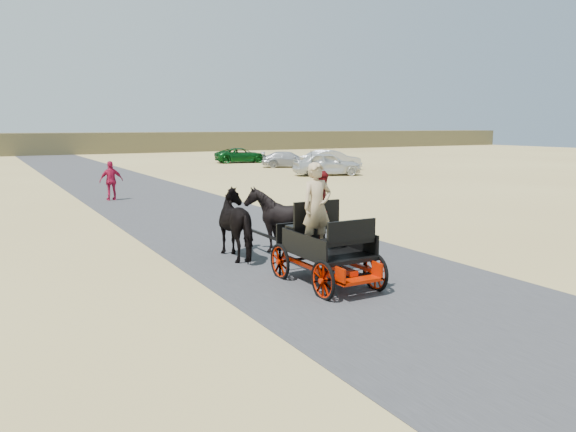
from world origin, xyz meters
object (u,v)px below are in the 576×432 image
car_a (327,164)px  car_d (242,155)px  car_c (288,159)px  carriage (326,267)px  car_b (331,160)px  horse_left (241,224)px  horse_right (280,220)px  pedestrian (111,181)px

car_a → car_d: car_a is taller
car_d → car_c: bearing=-163.2°
carriage → car_b: (16.65, 24.86, 0.37)m
carriage → car_c: size_ratio=0.57×
horse_left → horse_right: horse_right is taller
carriage → horse_left: (-0.55, 3.00, 0.49)m
horse_left → pedestrian: bearing=-88.0°
pedestrian → horse_left: bearing=89.4°
carriage → horse_left: 3.09m
car_b → car_d: bearing=15.5°
carriage → horse_left: size_ratio=1.20×
horse_left → car_a: size_ratio=0.45×
horse_left → horse_right: size_ratio=1.18×
pedestrian → car_b: (17.65, 9.27, -0.13)m
car_b → car_c: car_b is taller
horse_left → carriage: bearing=100.4°
horse_right → carriage: bearing=79.6°
pedestrian → car_a: bearing=-161.6°
carriage → car_d: (14.44, 35.69, 0.28)m
horse_right → car_c: 29.79m
car_b → carriage: bearing=150.1°
car_b → car_a: bearing=146.9°
car_b → car_c: bearing=22.3°
horse_right → car_d: bearing=-113.0°
car_c → carriage: bearing=179.7°
carriage → horse_right: bearing=79.6°
pedestrian → car_a: 16.09m
pedestrian → car_d: bearing=-130.2°
horse_right → car_c: horse_right is taller
carriage → car_b: car_b is taller
car_d → horse_left: bearing=164.8°
car_c → horse_left: bearing=176.1°
carriage → pedestrian: (-1.00, 15.59, 0.50)m
pedestrian → carriage: bearing=91.0°
horse_right → car_a: bearing=-126.3°
car_a → car_d: bearing=15.3°
horse_left → car_a: horse_left is taller
horse_right → horse_left: bearing=0.0°
horse_right → pedestrian: (-1.55, 12.59, 0.01)m
horse_left → horse_right: 1.10m
horse_left → car_a: bearing=-128.4°
horse_right → car_a: 22.77m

